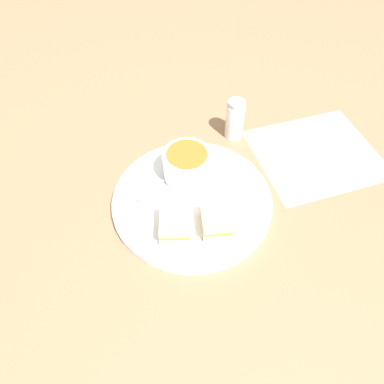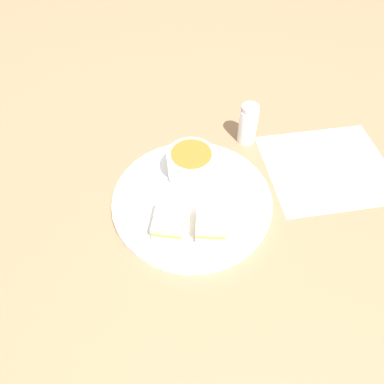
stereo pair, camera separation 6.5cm
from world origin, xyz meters
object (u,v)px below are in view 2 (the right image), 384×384
object	(u,v)px
sandwich_half_near	(169,222)
sandwich_half_far	(211,223)
spoon	(149,187)
salt_shaker	(248,124)
soup_bowl	(191,164)

from	to	relation	value
sandwich_half_near	sandwich_half_far	bearing A→B (deg)	104.17
spoon	salt_shaker	bearing A→B (deg)	178.89
sandwich_half_far	soup_bowl	bearing A→B (deg)	-148.73
spoon	salt_shaker	distance (m)	0.27
spoon	sandwich_half_near	world-z (taller)	sandwich_half_near
soup_bowl	spoon	world-z (taller)	soup_bowl
spoon	soup_bowl	bearing A→B (deg)	165.35
spoon	sandwich_half_near	size ratio (longest dim) A/B	1.48
spoon	salt_shaker	world-z (taller)	salt_shaker
salt_shaker	sandwich_half_near	bearing A→B (deg)	-17.15
soup_bowl	spoon	distance (m)	0.10
sandwich_half_near	sandwich_half_far	distance (m)	0.08
sandwich_half_far	salt_shaker	size ratio (longest dim) A/B	0.79
sandwich_half_near	salt_shaker	distance (m)	0.30
spoon	sandwich_half_far	distance (m)	0.15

